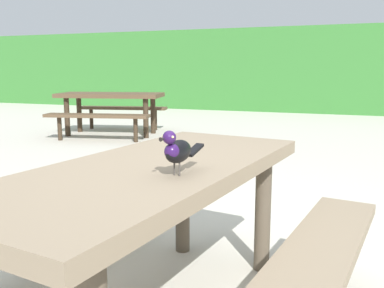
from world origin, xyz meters
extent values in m
cube|color=#387A33|center=(0.00, 10.76, 1.13)|extent=(28.00, 2.06, 2.27)
cube|color=#84725B|center=(-0.19, -0.12, 0.70)|extent=(1.01, 1.89, 0.07)
cylinder|color=brown|center=(-0.35, 0.61, 0.33)|extent=(0.09, 0.09, 0.67)
cylinder|color=brown|center=(0.17, 0.53, 0.33)|extent=(0.09, 0.09, 0.67)
cube|color=#84725B|center=(-0.89, -0.02, 0.41)|extent=(0.53, 1.73, 0.05)
cylinder|color=brown|center=(-0.79, 0.61, 0.20)|extent=(0.07, 0.07, 0.39)
cube|color=#84725B|center=(0.50, -0.22, 0.41)|extent=(0.53, 1.73, 0.05)
cylinder|color=brown|center=(0.59, 0.41, 0.20)|extent=(0.07, 0.07, 0.39)
ellipsoid|color=black|center=(-0.01, -0.28, 0.84)|extent=(0.10, 0.16, 0.09)
ellipsoid|color=#2D144C|center=(-0.02, -0.32, 0.84)|extent=(0.07, 0.08, 0.06)
sphere|color=#2D144C|center=(-0.02, -0.34, 0.90)|extent=(0.05, 0.05, 0.05)
sphere|color=#EAE08C|center=(0.00, -0.35, 0.90)|extent=(0.01, 0.01, 0.01)
sphere|color=#EAE08C|center=(-0.04, -0.35, 0.90)|extent=(0.01, 0.01, 0.01)
cone|color=black|center=(-0.03, -0.38, 0.90)|extent=(0.02, 0.03, 0.02)
cube|color=black|center=(0.01, -0.16, 0.82)|extent=(0.05, 0.10, 0.04)
cylinder|color=#47423D|center=(0.00, -0.29, 0.77)|extent=(0.01, 0.01, 0.05)
cylinder|color=#47423D|center=(-0.02, -0.28, 0.77)|extent=(0.01, 0.01, 0.05)
cube|color=brown|center=(-3.38, 4.70, 0.70)|extent=(1.92, 1.14, 0.07)
cylinder|color=#382B1D|center=(-2.64, 4.60, 0.33)|extent=(0.09, 0.09, 0.67)
cylinder|color=#382B1D|center=(-2.75, 5.12, 0.33)|extent=(0.09, 0.09, 0.67)
cylinder|color=#382B1D|center=(-4.01, 4.29, 0.33)|extent=(0.09, 0.09, 0.67)
cylinder|color=#382B1D|center=(-4.12, 4.81, 0.33)|extent=(0.09, 0.09, 0.67)
cube|color=brown|center=(-3.23, 4.02, 0.41)|extent=(1.73, 0.65, 0.05)
cylinder|color=#382B1D|center=(-2.60, 4.16, 0.20)|extent=(0.07, 0.07, 0.39)
cylinder|color=#382B1D|center=(-3.85, 3.88, 0.20)|extent=(0.07, 0.07, 0.39)
cube|color=brown|center=(-3.53, 5.39, 0.41)|extent=(1.73, 0.65, 0.05)
cylinder|color=#382B1D|center=(-2.91, 5.53, 0.20)|extent=(0.07, 0.07, 0.39)
cylinder|color=#382B1D|center=(-4.16, 5.25, 0.20)|extent=(0.07, 0.07, 0.39)
camera|label=1|loc=(0.61, -1.76, 1.15)|focal=39.51mm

